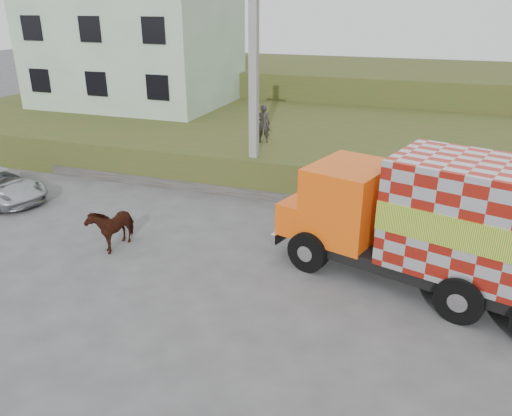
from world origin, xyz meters
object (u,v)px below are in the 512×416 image
at_px(cow, 112,226).
at_px(pedestrian, 263,124).
at_px(utility_pole, 254,87).
at_px(cargo_truck, 446,224).

bearing_deg(cow, pedestrian, 76.99).
distance_m(utility_pole, cow, 7.05).
bearing_deg(cargo_truck, pedestrian, 152.47).
bearing_deg(pedestrian, cargo_truck, 118.08).
xyz_separation_m(cargo_truck, pedestrian, (-7.16, 7.03, 0.47)).
bearing_deg(cow, utility_pole, 68.44).
bearing_deg(cargo_truck, utility_pole, 161.15).
relative_size(cargo_truck, cow, 5.18).
height_order(cow, pedestrian, pedestrian).
bearing_deg(cargo_truck, cow, -158.55).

